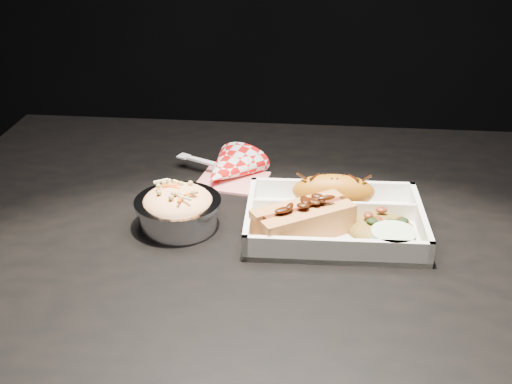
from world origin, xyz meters
TOP-DOWN VIEW (x-y plane):
  - dining_table at (0.00, 0.00)m, footprint 1.20×0.80m
  - food_tray at (0.04, -0.02)m, footprint 0.26×0.19m
  - fried_pastry at (0.04, 0.04)m, footprint 0.12×0.05m
  - hotdog at (-0.00, -0.05)m, footprint 0.15×0.13m
  - fried_rice_mound at (0.11, -0.03)m, footprint 0.10×0.08m
  - cupcake_liner at (0.12, -0.08)m, footprint 0.06×0.06m
  - foil_coleslaw_cup at (-0.18, -0.03)m, footprint 0.12×0.12m
  - napkin_fork at (-0.13, 0.13)m, footprint 0.16×0.14m

SIDE VIEW (x-z plane):
  - dining_table at x=0.00m, z-range 0.28..1.03m
  - food_tray at x=0.04m, z-range 0.74..0.78m
  - napkin_fork at x=-0.13m, z-range 0.72..0.82m
  - cupcake_liner at x=0.12m, z-range 0.76..0.79m
  - fried_rice_mound at x=0.11m, z-range 0.76..0.79m
  - foil_coleslaw_cup at x=-0.18m, z-range 0.75..0.82m
  - hotdog at x=0.00m, z-range 0.75..0.81m
  - fried_pastry at x=0.04m, z-range 0.76..0.81m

